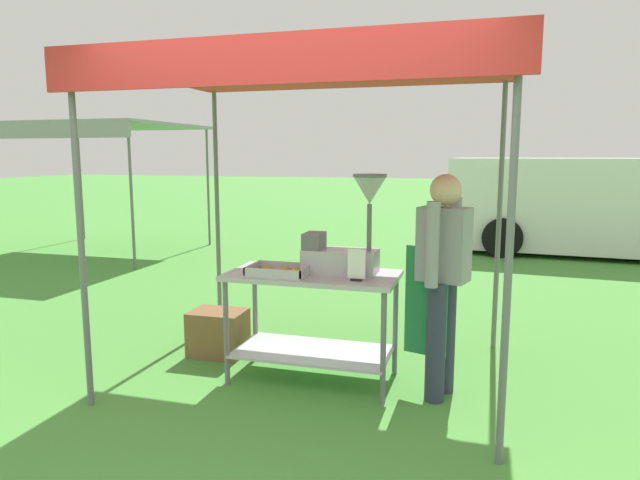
{
  "coord_description": "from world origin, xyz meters",
  "views": [
    {
      "loc": [
        1.14,
        -2.67,
        1.74
      ],
      "look_at": [
        -0.08,
        1.54,
        1.08
      ],
      "focal_mm": 31.49,
      "sensor_mm": 36.0,
      "label": 1
    }
  ],
  "objects_px": {
    "supply_crate": "(218,333)",
    "donut_tray": "(279,272)",
    "menu_sign": "(356,267)",
    "neighbour_tent": "(97,128)",
    "stall_canopy": "(316,76)",
    "vendor": "(442,274)",
    "van_white": "(600,205)",
    "donut_fryer": "(346,239)",
    "donut_cart": "(313,303)"
  },
  "relations": [
    {
      "from": "supply_crate",
      "to": "donut_tray",
      "type": "bearing_deg",
      "value": -29.84
    },
    {
      "from": "menu_sign",
      "to": "neighbour_tent",
      "type": "distance_m",
      "value": 7.51
    },
    {
      "from": "stall_canopy",
      "to": "supply_crate",
      "type": "distance_m",
      "value": 2.34
    },
    {
      "from": "vendor",
      "to": "van_white",
      "type": "distance_m",
      "value": 7.24
    },
    {
      "from": "van_white",
      "to": "neighbour_tent",
      "type": "height_order",
      "value": "neighbour_tent"
    },
    {
      "from": "donut_fryer",
      "to": "vendor",
      "type": "xyz_separation_m",
      "value": [
        0.72,
        -0.11,
        -0.21
      ]
    },
    {
      "from": "donut_tray",
      "to": "supply_crate",
      "type": "bearing_deg",
      "value": 150.16
    },
    {
      "from": "neighbour_tent",
      "to": "stall_canopy",
      "type": "bearing_deg",
      "value": -39.71
    },
    {
      "from": "donut_cart",
      "to": "vendor",
      "type": "height_order",
      "value": "vendor"
    },
    {
      "from": "donut_cart",
      "to": "menu_sign",
      "type": "height_order",
      "value": "menu_sign"
    },
    {
      "from": "donut_fryer",
      "to": "stall_canopy",
      "type": "bearing_deg",
      "value": 174.43
    },
    {
      "from": "menu_sign",
      "to": "vendor",
      "type": "bearing_deg",
      "value": 12.81
    },
    {
      "from": "stall_canopy",
      "to": "van_white",
      "type": "relative_size",
      "value": 0.57
    },
    {
      "from": "supply_crate",
      "to": "van_white",
      "type": "xyz_separation_m",
      "value": [
        4.18,
        6.55,
        0.68
      ]
    },
    {
      "from": "menu_sign",
      "to": "neighbour_tent",
      "type": "relative_size",
      "value": 0.07
    },
    {
      "from": "menu_sign",
      "to": "van_white",
      "type": "distance_m",
      "value": 7.57
    },
    {
      "from": "donut_tray",
      "to": "vendor",
      "type": "bearing_deg",
      "value": 4.34
    },
    {
      "from": "menu_sign",
      "to": "vendor",
      "type": "distance_m",
      "value": 0.61
    },
    {
      "from": "donut_cart",
      "to": "neighbour_tent",
      "type": "distance_m",
      "value": 7.18
    },
    {
      "from": "donut_tray",
      "to": "vendor",
      "type": "xyz_separation_m",
      "value": [
        1.19,
        0.09,
        0.03
      ]
    },
    {
      "from": "supply_crate",
      "to": "van_white",
      "type": "height_order",
      "value": "van_white"
    },
    {
      "from": "neighbour_tent",
      "to": "donut_fryer",
      "type": "bearing_deg",
      "value": -38.61
    },
    {
      "from": "supply_crate",
      "to": "neighbour_tent",
      "type": "xyz_separation_m",
      "value": [
        -4.38,
        4.23,
        2.01
      ]
    },
    {
      "from": "donut_tray",
      "to": "van_white",
      "type": "distance_m",
      "value": 7.77
    },
    {
      "from": "donut_cart",
      "to": "van_white",
      "type": "xyz_separation_m",
      "value": [
        3.22,
        6.84,
        0.26
      ]
    },
    {
      "from": "stall_canopy",
      "to": "menu_sign",
      "type": "height_order",
      "value": "stall_canopy"
    },
    {
      "from": "van_white",
      "to": "stall_canopy",
      "type": "bearing_deg",
      "value": -115.51
    },
    {
      "from": "donut_cart",
      "to": "supply_crate",
      "type": "xyz_separation_m",
      "value": [
        -0.96,
        0.3,
        -0.42
      ]
    },
    {
      "from": "van_white",
      "to": "donut_tray",
      "type": "bearing_deg",
      "value": -116.31
    },
    {
      "from": "donut_cart",
      "to": "supply_crate",
      "type": "relative_size",
      "value": 2.74
    },
    {
      "from": "donut_tray",
      "to": "donut_fryer",
      "type": "relative_size",
      "value": 0.59
    },
    {
      "from": "donut_cart",
      "to": "van_white",
      "type": "relative_size",
      "value": 0.25
    },
    {
      "from": "vendor",
      "to": "supply_crate",
      "type": "relative_size",
      "value": 3.4
    },
    {
      "from": "neighbour_tent",
      "to": "vendor",
      "type": "bearing_deg",
      "value": -35.9
    },
    {
      "from": "donut_tray",
      "to": "neighbour_tent",
      "type": "xyz_separation_m",
      "value": [
        -5.11,
        4.66,
        1.33
      ]
    },
    {
      "from": "donut_cart",
      "to": "donut_tray",
      "type": "xyz_separation_m",
      "value": [
        -0.22,
        -0.12,
        0.26
      ]
    },
    {
      "from": "donut_cart",
      "to": "vendor",
      "type": "bearing_deg",
      "value": -1.89
    },
    {
      "from": "stall_canopy",
      "to": "neighbour_tent",
      "type": "bearing_deg",
      "value": 140.29
    },
    {
      "from": "stall_canopy",
      "to": "van_white",
      "type": "height_order",
      "value": "stall_canopy"
    },
    {
      "from": "donut_cart",
      "to": "neighbour_tent",
      "type": "xyz_separation_m",
      "value": [
        -5.34,
        4.53,
        1.59
      ]
    },
    {
      "from": "stall_canopy",
      "to": "supply_crate",
      "type": "height_order",
      "value": "stall_canopy"
    },
    {
      "from": "donut_tray",
      "to": "neighbour_tent",
      "type": "height_order",
      "value": "neighbour_tent"
    },
    {
      "from": "donut_fryer",
      "to": "supply_crate",
      "type": "distance_m",
      "value": 1.53
    },
    {
      "from": "donut_cart",
      "to": "van_white",
      "type": "height_order",
      "value": "van_white"
    },
    {
      "from": "stall_canopy",
      "to": "donut_fryer",
      "type": "xyz_separation_m",
      "value": [
        0.24,
        -0.02,
        -1.21
      ]
    },
    {
      "from": "donut_fryer",
      "to": "donut_tray",
      "type": "bearing_deg",
      "value": -157.23
    },
    {
      "from": "menu_sign",
      "to": "donut_cart",
      "type": "bearing_deg",
      "value": 156.19
    },
    {
      "from": "stall_canopy",
      "to": "menu_sign",
      "type": "distance_m",
      "value": 1.45
    },
    {
      "from": "supply_crate",
      "to": "neighbour_tent",
      "type": "height_order",
      "value": "neighbour_tent"
    },
    {
      "from": "menu_sign",
      "to": "supply_crate",
      "type": "xyz_separation_m",
      "value": [
        -1.34,
        0.47,
        -0.75
      ]
    }
  ]
}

